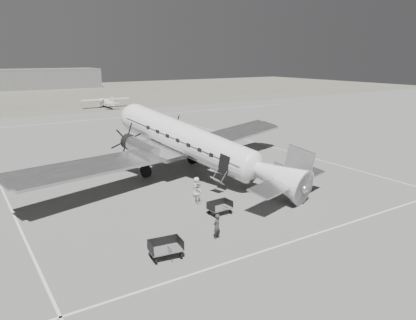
# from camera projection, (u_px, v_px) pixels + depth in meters

# --- Properties ---
(ground) EXTENTS (260.00, 260.00, 0.00)m
(ground) POSITION_uv_depth(u_px,v_px,m) (222.00, 175.00, 38.14)
(ground) COLOR slate
(ground) RESTS_ON ground
(taxi_line_near) EXTENTS (60.00, 0.15, 0.01)m
(taxi_line_near) POSITION_uv_depth(u_px,v_px,m) (342.00, 225.00, 26.71)
(taxi_line_near) COLOR silver
(taxi_line_near) RESTS_ON ground
(taxi_line_right) EXTENTS (0.15, 80.00, 0.01)m
(taxi_line_right) POSITION_uv_depth(u_px,v_px,m) (312.00, 158.00, 44.40)
(taxi_line_right) COLOR silver
(taxi_line_right) RESTS_ON ground
(taxi_line_horizon) EXTENTS (90.00, 0.15, 0.01)m
(taxi_line_horizon) POSITION_uv_depth(u_px,v_px,m) (92.00, 120.00, 70.78)
(taxi_line_horizon) COLOR silver
(taxi_line_horizon) RESTS_ON ground
(grass_infield) EXTENTS (260.00, 90.00, 0.01)m
(grass_infield) POSITION_uv_depth(u_px,v_px,m) (34.00, 95.00, 115.65)
(grass_infield) COLOR #625F53
(grass_infield) RESTS_ON ground
(hangar_main) EXTENTS (42.00, 14.00, 6.60)m
(hangar_main) POSITION_uv_depth(u_px,v_px,m) (34.00, 79.00, 137.84)
(hangar_main) COLOR slate
(hangar_main) RESTS_ON ground
(dc3_airliner) EXTENTS (37.06, 30.52, 6.09)m
(dc3_airliner) POSITION_uv_depth(u_px,v_px,m) (196.00, 146.00, 36.11)
(dc3_airliner) COLOR silver
(dc3_airliner) RESTS_ON ground
(light_plane_right) EXTENTS (10.72, 8.80, 2.18)m
(light_plane_right) POSITION_uv_depth(u_px,v_px,m) (106.00, 103.00, 87.05)
(light_plane_right) COLOR silver
(light_plane_right) RESTS_ON ground
(baggage_cart_near) EXTENTS (1.78, 1.29, 0.97)m
(baggage_cart_near) POSITION_uv_depth(u_px,v_px,m) (220.00, 208.00, 28.48)
(baggage_cart_near) COLOR #565656
(baggage_cart_near) RESTS_ON ground
(baggage_cart_far) EXTENTS (2.05, 1.57, 1.07)m
(baggage_cart_far) POSITION_uv_depth(u_px,v_px,m) (166.00, 249.00, 22.28)
(baggage_cart_far) COLOR #565656
(baggage_cart_far) RESTS_ON ground
(ground_crew) EXTENTS (0.67, 0.55, 1.58)m
(ground_crew) POSITION_uv_depth(u_px,v_px,m) (217.00, 226.00, 24.64)
(ground_crew) COLOR #2E2E2E
(ground_crew) RESTS_ON ground
(ramp_agent) EXTENTS (0.86, 0.96, 1.64)m
(ramp_agent) POSITION_uv_depth(u_px,v_px,m) (199.00, 192.00, 30.68)
(ramp_agent) COLOR silver
(ramp_agent) RESTS_ON ground
(passenger) EXTENTS (0.77, 0.93, 1.62)m
(passenger) POSITION_uv_depth(u_px,v_px,m) (196.00, 187.00, 31.95)
(passenger) COLOR silver
(passenger) RESTS_ON ground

